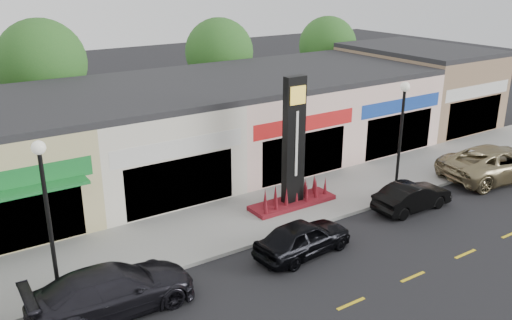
# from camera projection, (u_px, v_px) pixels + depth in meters

# --- Properties ---
(ground) EXTENTS (120.00, 120.00, 0.00)m
(ground) POSITION_uv_depth(u_px,v_px,m) (296.00, 265.00, 20.29)
(ground) COLOR black
(ground) RESTS_ON ground
(sidewalk) EXTENTS (52.00, 4.30, 0.15)m
(sidewalk) POSITION_uv_depth(u_px,v_px,m) (235.00, 220.00, 23.69)
(sidewalk) COLOR gray
(sidewalk) RESTS_ON ground
(curb) EXTENTS (52.00, 0.20, 0.15)m
(curb) POSITION_uv_depth(u_px,v_px,m) (264.00, 241.00, 21.92)
(curb) COLOR gray
(curb) RESTS_ON ground
(shop_cream) EXTENTS (7.00, 10.01, 4.80)m
(shop_cream) POSITION_uv_depth(u_px,v_px,m) (137.00, 136.00, 27.72)
(shop_cream) COLOR white
(shop_cream) RESTS_ON ground
(shop_pink_w) EXTENTS (7.00, 10.01, 4.80)m
(shop_pink_w) POSITION_uv_depth(u_px,v_px,m) (252.00, 116.00, 31.36)
(shop_pink_w) COLOR beige
(shop_pink_w) RESTS_ON ground
(shop_pink_e) EXTENTS (7.00, 10.01, 4.80)m
(shop_pink_e) POSITION_uv_depth(u_px,v_px,m) (342.00, 101.00, 35.00)
(shop_pink_e) COLOR beige
(shop_pink_e) RESTS_ON ground
(shop_tan) EXTENTS (7.00, 10.01, 5.30)m
(shop_tan) POSITION_uv_depth(u_px,v_px,m) (416.00, 85.00, 38.56)
(shop_tan) COLOR #7E6749
(shop_tan) RESTS_ON ground
(tree_rear_west) EXTENTS (5.20, 5.20, 7.83)m
(tree_rear_west) POSITION_uv_depth(u_px,v_px,m) (42.00, 63.00, 31.78)
(tree_rear_west) COLOR #382619
(tree_rear_west) RESTS_ON ground
(tree_rear_mid) EXTENTS (4.80, 4.80, 7.29)m
(tree_rear_mid) POSITION_uv_depth(u_px,v_px,m) (219.00, 52.00, 38.13)
(tree_rear_mid) COLOR #382619
(tree_rear_mid) RESTS_ON ground
(tree_rear_east) EXTENTS (4.60, 4.60, 6.94)m
(tree_rear_east) POSITION_uv_depth(u_px,v_px,m) (327.00, 45.00, 43.42)
(tree_rear_east) COLOR #382619
(tree_rear_east) RESTS_ON ground
(lamp_west_near) EXTENTS (0.44, 0.44, 5.47)m
(lamp_west_near) POSITION_uv_depth(u_px,v_px,m) (47.00, 206.00, 16.93)
(lamp_west_near) COLOR black
(lamp_west_near) RESTS_ON sidewalk
(lamp_east_near) EXTENTS (0.44, 0.44, 5.47)m
(lamp_east_near) POSITION_uv_depth(u_px,v_px,m) (401.00, 127.00, 25.25)
(lamp_east_near) COLOR black
(lamp_east_near) RESTS_ON sidewalk
(pylon_sign) EXTENTS (4.20, 1.30, 6.00)m
(pylon_sign) POSITION_uv_depth(u_px,v_px,m) (293.00, 161.00, 24.39)
(pylon_sign) COLOR #5A0F12
(pylon_sign) RESTS_ON sidewalk
(car_dark_sedan) EXTENTS (2.26, 5.39, 1.56)m
(car_dark_sedan) POSITION_uv_depth(u_px,v_px,m) (113.00, 290.00, 17.31)
(car_dark_sedan) COLOR black
(car_dark_sedan) RESTS_ON ground
(car_black_sedan) EXTENTS (2.04, 4.26, 1.41)m
(car_black_sedan) POSITION_uv_depth(u_px,v_px,m) (303.00, 238.00, 20.84)
(car_black_sedan) COLOR black
(car_black_sedan) RESTS_ON ground
(car_black_conv) EXTENTS (1.43, 3.96, 1.30)m
(car_black_conv) POSITION_uv_depth(u_px,v_px,m) (412.00, 196.00, 24.72)
(car_black_conv) COLOR black
(car_black_conv) RESTS_ON ground
(car_gold_suv) EXTENTS (3.85, 6.73, 1.77)m
(car_gold_suv) POSITION_uv_depth(u_px,v_px,m) (497.00, 163.00, 28.32)
(car_gold_suv) COLOR #93845D
(car_gold_suv) RESTS_ON ground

